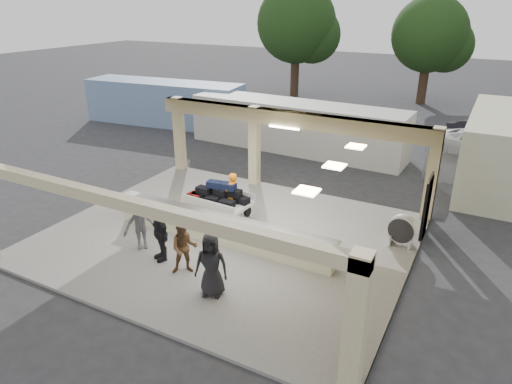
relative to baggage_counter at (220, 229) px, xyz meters
The scene contains 16 objects.
ground 0.77m from the baggage_counter, 90.00° to the left, with size 120.00×120.00×0.00m, color #272729.
pavilion 1.41m from the baggage_counter, 79.65° to the left, with size 12.01×10.00×3.55m.
baggage_counter is the anchor object (origin of this frame).
luggage_cart 2.08m from the baggage_counter, 123.15° to the left, with size 2.42×1.59×1.36m.
drum_fan 6.03m from the baggage_counter, 26.20° to the left, with size 0.99×0.53×1.07m.
baggage_handler 2.04m from the baggage_counter, 108.55° to the left, with size 0.63×0.35×1.73m, color orange.
passenger_a 2.05m from the baggage_counter, 88.41° to the right, with size 0.79×0.35×1.63m, color brown.
passenger_b 2.10m from the baggage_counter, 120.46° to the right, with size 1.11×0.40×1.90m, color black.
passenger_c 2.58m from the baggage_counter, 142.67° to the right, with size 1.11×0.39×1.72m, color #48474C.
passenger_d 2.96m from the baggage_counter, 61.91° to the right, with size 0.91×0.37×1.87m, color black.
car_white_a 16.01m from the baggage_counter, 64.32° to the left, with size 2.14×4.52×1.29m, color white.
car_dark 17.16m from the baggage_counter, 64.40° to the left, with size 1.69×4.80×1.60m, color black.
container_white 11.09m from the baggage_counter, 100.48° to the left, with size 11.99×2.40×2.60m, color #BBBBB7.
container_blue 16.95m from the baggage_counter, 134.48° to the left, with size 10.57×2.54×2.75m, color #6D89AF.
tree_left 26.31m from the baggage_counter, 107.30° to the left, with size 6.60×6.30×9.00m.
tree_mid 27.11m from the baggage_counter, 85.03° to the left, with size 6.00×5.60×8.00m.
Camera 1 is at (7.41, -11.84, 7.68)m, focal length 32.00 mm.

